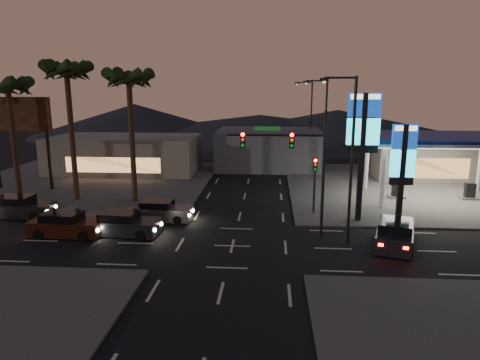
# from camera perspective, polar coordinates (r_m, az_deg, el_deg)

# --- Properties ---
(ground) EXTENTS (140.00, 140.00, 0.00)m
(ground) POSITION_cam_1_polar(r_m,az_deg,el_deg) (26.09, -1.03, -8.79)
(ground) COLOR black
(ground) RESTS_ON ground
(corner_lot_ne) EXTENTS (24.00, 24.00, 0.12)m
(corner_lot_ne) POSITION_cam_1_polar(r_m,az_deg,el_deg) (43.54, 22.50, -1.00)
(corner_lot_ne) COLOR #47443F
(corner_lot_ne) RESTS_ON ground
(corner_lot_nw) EXTENTS (24.00, 24.00, 0.12)m
(corner_lot_nw) POSITION_cam_1_polar(r_m,az_deg,el_deg) (45.15, -19.75, -0.33)
(corner_lot_nw) COLOR #47443F
(corner_lot_nw) RESTS_ON ground
(gas_station) EXTENTS (12.20, 8.20, 5.47)m
(gas_station) POSITION_cam_1_polar(r_m,az_deg,el_deg) (39.00, 24.91, 4.84)
(gas_station) COLOR silver
(gas_station) RESTS_ON ground
(convenience_store) EXTENTS (10.00, 6.00, 4.00)m
(convenience_store) POSITION_cam_1_polar(r_m,az_deg,el_deg) (48.47, 23.12, 2.57)
(convenience_store) COLOR #726B5B
(convenience_store) RESTS_ON ground
(pylon_sign_tall) EXTENTS (2.20, 0.35, 9.00)m
(pylon_sign_tall) POSITION_cam_1_polar(r_m,az_deg,el_deg) (30.53, 16.09, 6.21)
(pylon_sign_tall) COLOR black
(pylon_sign_tall) RESTS_ON ground
(pylon_sign_short) EXTENTS (1.60, 0.35, 7.00)m
(pylon_sign_short) POSITION_cam_1_polar(r_m,az_deg,el_deg) (30.41, 20.89, 2.55)
(pylon_sign_short) COLOR black
(pylon_sign_short) RESTS_ON ground
(traffic_signal_mast) EXTENTS (6.10, 0.39, 8.00)m
(traffic_signal_mast) POSITION_cam_1_polar(r_m,az_deg,el_deg) (26.59, 7.42, 3.20)
(traffic_signal_mast) COLOR black
(traffic_signal_mast) RESTS_ON ground
(pedestal_signal) EXTENTS (0.32, 0.39, 4.30)m
(pedestal_signal) POSITION_cam_1_polar(r_m,az_deg,el_deg) (32.04, 9.94, 0.49)
(pedestal_signal) COLOR black
(pedestal_signal) RESTS_ON ground
(streetlight_near) EXTENTS (2.14, 0.25, 10.00)m
(streetlight_near) POSITION_cam_1_polar(r_m,az_deg,el_deg) (25.90, 14.30, 3.78)
(streetlight_near) COLOR black
(streetlight_near) RESTS_ON ground
(streetlight_mid) EXTENTS (2.14, 0.25, 10.00)m
(streetlight_mid) POSITION_cam_1_polar(r_m,az_deg,el_deg) (38.68, 11.00, 6.66)
(streetlight_mid) COLOR black
(streetlight_mid) RESTS_ON ground
(streetlight_far) EXTENTS (2.14, 0.25, 10.00)m
(streetlight_far) POSITION_cam_1_polar(r_m,az_deg,el_deg) (52.56, 9.24, 8.18)
(streetlight_far) COLOR black
(streetlight_far) RESTS_ON ground
(palm_a) EXTENTS (4.41, 4.41, 10.86)m
(palm_a) POSITION_cam_1_polar(r_m,az_deg,el_deg) (35.55, -14.57, 12.00)
(palm_a) COLOR black
(palm_a) RESTS_ON ground
(palm_b) EXTENTS (4.41, 4.41, 11.46)m
(palm_b) POSITION_cam_1_polar(r_m,az_deg,el_deg) (37.44, -22.06, 12.34)
(palm_b) COLOR black
(palm_b) RESTS_ON ground
(palm_c) EXTENTS (4.41, 4.41, 10.26)m
(palm_c) POSITION_cam_1_polar(r_m,az_deg,el_deg) (39.86, -28.50, 10.14)
(palm_c) COLOR black
(palm_c) RESTS_ON ground
(billboard) EXTENTS (6.00, 0.30, 8.50)m
(billboard) POSITION_cam_1_polar(r_m,az_deg,el_deg) (43.73, -27.38, 6.96)
(billboard) COLOR black
(billboard) RESTS_ON ground
(building_far_west) EXTENTS (16.00, 8.00, 4.00)m
(building_far_west) POSITION_cam_1_polar(r_m,az_deg,el_deg) (49.55, -15.03, 3.34)
(building_far_west) COLOR #726B5B
(building_far_west) RESTS_ON ground
(building_far_mid) EXTENTS (12.00, 9.00, 4.40)m
(building_far_mid) POSITION_cam_1_polar(r_m,az_deg,el_deg) (50.74, 3.88, 4.17)
(building_far_mid) COLOR #4C4C51
(building_far_mid) RESTS_ON ground
(hill_left) EXTENTS (40.00, 40.00, 6.00)m
(hill_left) POSITION_cam_1_polar(r_m,az_deg,el_deg) (88.75, -13.84, 7.88)
(hill_left) COLOR black
(hill_left) RESTS_ON ground
(hill_right) EXTENTS (50.00, 50.00, 5.00)m
(hill_right) POSITION_cam_1_polar(r_m,az_deg,el_deg) (85.47, 12.86, 7.43)
(hill_right) COLOR black
(hill_right) RESTS_ON ground
(hill_center) EXTENTS (60.00, 60.00, 4.00)m
(hill_center) POSITION_cam_1_polar(r_m,az_deg,el_deg) (84.58, 2.67, 7.33)
(hill_center) COLOR black
(hill_center) RESTS_ON ground
(car_lane_a_front) EXTENTS (4.80, 2.30, 1.52)m
(car_lane_a_front) POSITION_cam_1_polar(r_m,az_deg,el_deg) (28.79, -15.29, -5.69)
(car_lane_a_front) COLOR black
(car_lane_a_front) RESTS_ON ground
(car_lane_a_mid) EXTENTS (4.79, 2.14, 1.54)m
(car_lane_a_mid) POSITION_cam_1_polar(r_m,az_deg,el_deg) (29.80, -22.15, -5.55)
(car_lane_a_mid) COLOR #33160E
(car_lane_a_mid) RESTS_ON ground
(car_lane_b_front) EXTENTS (4.53, 2.05, 1.45)m
(car_lane_b_front) POSITION_cam_1_polar(r_m,az_deg,el_deg) (31.23, -10.55, -4.10)
(car_lane_b_front) COLOR #58585A
(car_lane_b_front) RESTS_ON ground
(car_lane_b_mid) EXTENTS (4.91, 2.16, 1.58)m
(car_lane_b_mid) POSITION_cam_1_polar(r_m,az_deg,el_deg) (35.36, -27.39, -3.26)
(car_lane_b_mid) COLOR black
(car_lane_b_mid) RESTS_ON ground
(suv_station) EXTENTS (3.41, 5.20, 1.61)m
(suv_station) POSITION_cam_1_polar(r_m,az_deg,el_deg) (27.57, 19.98, -6.72)
(suv_station) COLOR black
(suv_station) RESTS_ON ground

